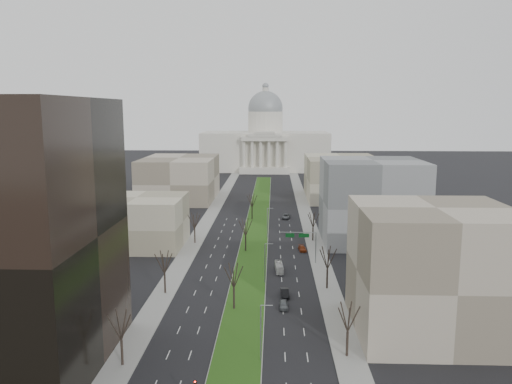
% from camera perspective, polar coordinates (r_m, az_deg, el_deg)
% --- Properties ---
extents(ground, '(600.00, 600.00, 0.00)m').
position_cam_1_polar(ground, '(175.79, 0.20, -3.18)').
color(ground, black).
rests_on(ground, ground).
extents(median, '(8.00, 222.03, 0.20)m').
position_cam_1_polar(median, '(174.78, 0.19, -3.22)').
color(median, '#999993').
rests_on(median, ground).
extents(sidewalk_left, '(5.00, 330.00, 0.15)m').
position_cam_1_polar(sidewalk_left, '(153.13, -6.69, -5.12)').
color(sidewalk_left, gray).
rests_on(sidewalk_left, ground).
extents(sidewalk_right, '(5.00, 330.00, 0.15)m').
position_cam_1_polar(sidewalk_right, '(151.85, 6.53, -5.24)').
color(sidewalk_right, gray).
rests_on(sidewalk_right, ground).
extents(capitol, '(80.00, 46.00, 55.00)m').
position_cam_1_polar(capitol, '(321.86, 1.07, 5.49)').
color(capitol, beige).
rests_on(capitol, ground).
extents(building_beige_left, '(26.00, 22.00, 14.00)m').
position_cam_1_polar(building_beige_left, '(145.23, -13.41, -3.30)').
color(building_beige_left, gray).
rests_on(building_beige_left, ground).
extents(building_tan_right, '(26.00, 24.00, 22.00)m').
position_cam_1_polar(building_tan_right, '(92.02, 19.53, -8.42)').
color(building_tan_right, gray).
rests_on(building_tan_right, ground).
extents(building_grey_right, '(28.00, 26.00, 24.00)m').
position_cam_1_polar(building_grey_right, '(148.61, 13.06, -1.04)').
color(building_grey_right, slate).
rests_on(building_grey_right, ground).
extents(building_far_left, '(30.00, 40.00, 18.00)m').
position_cam_1_polar(building_far_left, '(217.31, -8.72, 1.55)').
color(building_far_left, gray).
rests_on(building_far_left, ground).
extents(building_far_right, '(30.00, 40.00, 18.00)m').
position_cam_1_polar(building_far_right, '(220.42, 9.72, 1.63)').
color(building_far_right, gray).
rests_on(building_far_right, ground).
extents(tree_left_near, '(5.10, 5.10, 9.18)m').
position_cam_1_polar(tree_left_near, '(79.68, -15.21, -14.38)').
color(tree_left_near, black).
rests_on(tree_left_near, ground).
extents(tree_left_mid, '(5.40, 5.40, 9.72)m').
position_cam_1_polar(tree_left_mid, '(106.74, -10.44, -7.81)').
color(tree_left_mid, black).
rests_on(tree_left_mid, ground).
extents(tree_left_far, '(5.28, 5.28, 9.50)m').
position_cam_1_polar(tree_left_far, '(144.78, -7.05, -3.22)').
color(tree_left_far, black).
rests_on(tree_left_far, ground).
extents(tree_right_near, '(5.16, 5.16, 9.29)m').
position_cam_1_polar(tree_right_near, '(80.83, 10.48, -13.79)').
color(tree_right_near, black).
rests_on(tree_right_near, ground).
extents(tree_right_mid, '(5.52, 5.52, 9.94)m').
position_cam_1_polar(tree_right_mid, '(108.69, 8.19, -7.35)').
color(tree_right_mid, black).
rests_on(tree_right_mid, ground).
extents(tree_right_far, '(5.04, 5.04, 9.07)m').
position_cam_1_polar(tree_right_far, '(147.41, 6.55, -3.11)').
color(tree_right_far, black).
rests_on(tree_right_far, ground).
extents(tree_median_a, '(5.40, 5.40, 9.72)m').
position_cam_1_polar(tree_median_a, '(96.98, -2.55, -9.44)').
color(tree_median_a, black).
rests_on(tree_median_a, ground).
extents(tree_median_b, '(5.40, 5.40, 9.72)m').
position_cam_1_polar(tree_median_b, '(135.36, -1.20, -3.97)').
color(tree_median_b, black).
rests_on(tree_median_b, ground).
extents(tree_median_c, '(5.40, 5.40, 9.72)m').
position_cam_1_polar(tree_median_c, '(174.47, -0.46, -0.93)').
color(tree_median_c, black).
rests_on(tree_median_c, ground).
extents(streetlamp_median_a, '(1.90, 0.20, 9.16)m').
position_cam_1_polar(streetlamp_median_a, '(78.96, 0.58, -15.70)').
color(streetlamp_median_a, gray).
rests_on(streetlamp_median_a, ground).
extents(streetlamp_median_b, '(1.90, 0.20, 9.16)m').
position_cam_1_polar(streetlamp_median_b, '(111.63, 1.05, -8.06)').
color(streetlamp_median_b, gray).
rests_on(streetlamp_median_b, ground).
extents(streetlamp_median_c, '(1.90, 0.20, 9.16)m').
position_cam_1_polar(streetlamp_median_c, '(150.27, 1.33, -3.48)').
color(streetlamp_median_c, gray).
rests_on(streetlamp_median_c, ground).
extents(mast_arm_signs, '(9.12, 0.24, 8.09)m').
position_cam_1_polar(mast_arm_signs, '(125.95, 5.63, -5.45)').
color(mast_arm_signs, gray).
rests_on(mast_arm_signs, ground).
extents(car_grey_near, '(1.74, 4.31, 1.47)m').
position_cam_1_polar(car_grey_near, '(99.80, 3.20, -12.73)').
color(car_grey_near, '#565B5E').
rests_on(car_grey_near, ground).
extents(car_black, '(1.87, 4.72, 1.53)m').
position_cam_1_polar(car_black, '(105.55, 3.31, -11.45)').
color(car_black, black).
rests_on(car_black, ground).
extents(car_red, '(2.37, 4.82, 1.35)m').
position_cam_1_polar(car_red, '(138.15, 5.31, -6.44)').
color(car_red, maroon).
rests_on(car_red, ground).
extents(car_grey_far, '(3.31, 5.84, 1.54)m').
position_cam_1_polar(car_grey_far, '(177.72, 3.46, -2.80)').
color(car_grey_far, '#52555A').
rests_on(car_grey_far, ground).
extents(box_van, '(2.13, 7.27, 2.00)m').
position_cam_1_polar(box_van, '(120.90, 2.66, -8.58)').
color(box_van, white).
rests_on(box_van, ground).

